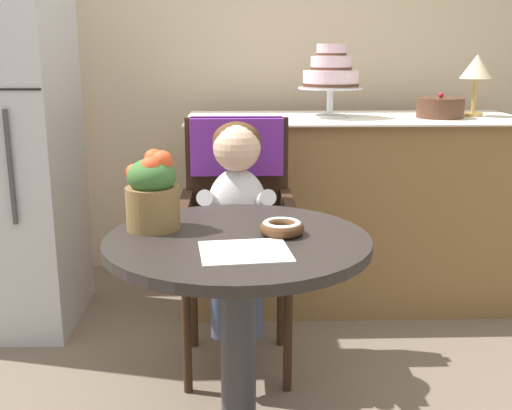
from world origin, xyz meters
The scene contains 11 objects.
back_wall centered at (0.00, 1.85, 1.35)m, with size 4.80×0.10×2.70m, color #C1AD8E.
cafe_table centered at (0.00, 0.00, 0.51)m, with size 0.72×0.72×0.72m.
wicker_chair centered at (0.00, 0.71, 0.64)m, with size 0.42×0.45×0.95m.
seated_child centered at (0.00, 0.56, 0.68)m, with size 0.27×0.32×0.73m.
paper_napkin centered at (0.02, -0.13, 0.72)m, with size 0.22×0.19×0.00m, color white.
donut_front centered at (0.12, 0.02, 0.74)m, with size 0.12×0.12×0.04m.
flower_vase centered at (-0.23, 0.09, 0.83)m, with size 0.15×0.15×0.22m.
display_counter centered at (0.55, 1.30, 0.45)m, with size 1.56×0.62×0.90m.
tiered_cake_stand centered at (0.43, 1.30, 1.10)m, with size 0.30×0.30×0.33m.
round_layer_cake centered at (0.94, 1.26, 0.95)m, with size 0.21×0.21×0.12m.
table_lamp centered at (1.12, 1.33, 1.12)m, with size 0.15×0.15×0.28m.
Camera 1 is at (-0.00, -1.61, 1.21)m, focal length 43.79 mm.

